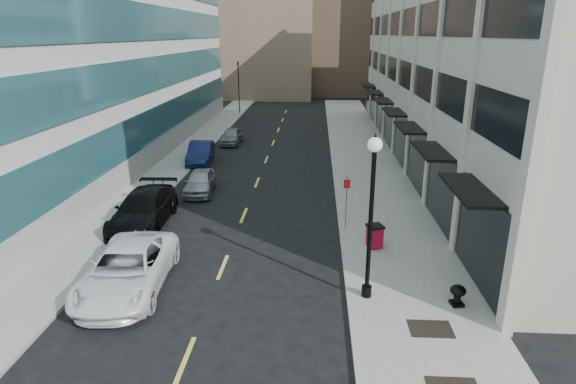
# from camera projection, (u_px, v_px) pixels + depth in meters

# --- Properties ---
(sidewalk_right) EXTENTS (5.00, 80.00, 0.15)m
(sidewalk_right) POSITION_uv_depth(u_px,v_px,m) (373.00, 183.00, 30.96)
(sidewalk_right) COLOR gray
(sidewalk_right) RESTS_ON ground
(sidewalk_left) EXTENTS (3.00, 80.00, 0.15)m
(sidewalk_left) POSITION_uv_depth(u_px,v_px,m) (159.00, 180.00, 31.73)
(sidewalk_left) COLOR gray
(sidewalk_left) RESTS_ON ground
(building_right) EXTENTS (15.30, 46.50, 18.25)m
(building_right) POSITION_uv_depth(u_px,v_px,m) (502.00, 37.00, 34.27)
(building_right) COLOR #BFB3A1
(building_right) RESTS_ON ground
(building_left) EXTENTS (16.14, 46.00, 20.00)m
(building_left) POSITION_uv_depth(u_px,v_px,m) (53.00, 23.00, 35.78)
(building_left) COLOR silver
(building_left) RESTS_ON ground
(skyline_tan_near) EXTENTS (14.00, 18.00, 28.00)m
(skyline_tan_near) POSITION_uv_depth(u_px,v_px,m) (267.00, 0.00, 72.73)
(skyline_tan_near) COLOR #856C57
(skyline_tan_near) RESTS_ON ground
(skyline_tan_far) EXTENTS (12.00, 14.00, 22.00)m
(skyline_tan_far) POSITION_uv_depth(u_px,v_px,m) (216.00, 23.00, 83.70)
(skyline_tan_far) COLOR #856C57
(skyline_tan_far) RESTS_ON ground
(skyline_stone) EXTENTS (10.00, 14.00, 20.00)m
(skyline_stone) POSITION_uv_depth(u_px,v_px,m) (414.00, 28.00, 70.87)
(skyline_stone) COLOR #BFB3A1
(skyline_stone) RESTS_ON ground
(grate_far) EXTENTS (1.40, 1.00, 0.01)m
(grate_far) POSITION_uv_depth(u_px,v_px,m) (431.00, 329.00, 15.57)
(grate_far) COLOR black
(grate_far) RESTS_ON sidewalk_right
(road_centerline) EXTENTS (0.15, 68.20, 0.01)m
(road_centerline) POSITION_uv_depth(u_px,v_px,m) (251.00, 197.00, 28.55)
(road_centerline) COLOR #D8CC4C
(road_centerline) RESTS_ON ground
(traffic_signal) EXTENTS (0.66, 0.66, 6.98)m
(traffic_signal) POSITION_uv_depth(u_px,v_px,m) (238.00, 65.00, 56.45)
(traffic_signal) COLOR black
(traffic_signal) RESTS_ON ground
(car_white_van) EXTENTS (3.16, 6.21, 1.68)m
(car_white_van) POSITION_uv_depth(u_px,v_px,m) (128.00, 269.00, 18.04)
(car_white_van) COLOR white
(car_white_van) RESTS_ON ground
(car_black_pickup) EXTENTS (2.55, 5.98, 1.72)m
(car_black_pickup) POSITION_uv_depth(u_px,v_px,m) (144.00, 209.00, 24.13)
(car_black_pickup) COLOR black
(car_black_pickup) RESTS_ON ground
(car_silver_sedan) EXTENTS (1.97, 4.22, 1.40)m
(car_silver_sedan) POSITION_uv_depth(u_px,v_px,m) (200.00, 182.00, 29.18)
(car_silver_sedan) COLOR #9EA1A7
(car_silver_sedan) RESTS_ON ground
(car_blue_sedan) EXTENTS (2.11, 4.86, 1.55)m
(car_blue_sedan) POSITION_uv_depth(u_px,v_px,m) (201.00, 153.00, 35.92)
(car_blue_sedan) COLOR #121D46
(car_blue_sedan) RESTS_ON ground
(car_grey_sedan) EXTENTS (1.64, 4.05, 1.38)m
(car_grey_sedan) POSITION_uv_depth(u_px,v_px,m) (231.00, 136.00, 42.13)
(car_grey_sedan) COLOR gray
(car_grey_sedan) RESTS_ON ground
(trash_bin) EXTENTS (0.84, 0.84, 1.07)m
(trash_bin) POSITION_uv_depth(u_px,v_px,m) (375.00, 235.00, 21.34)
(trash_bin) COLOR #AC0B22
(trash_bin) RESTS_ON sidewalk_right
(lamppost) EXTENTS (0.50, 0.50, 6.02)m
(lamppost) POSITION_uv_depth(u_px,v_px,m) (371.00, 205.00, 16.42)
(lamppost) COLOR black
(lamppost) RESTS_ON sidewalk_right
(sign_post) EXTENTS (0.31, 0.07, 2.67)m
(sign_post) POSITION_uv_depth(u_px,v_px,m) (347.00, 196.00, 23.09)
(sign_post) COLOR slate
(sign_post) RESTS_ON sidewalk_right
(urn_planter) EXTENTS (0.55, 0.55, 0.77)m
(urn_planter) POSITION_uv_depth(u_px,v_px,m) (458.00, 293.00, 16.80)
(urn_planter) COLOR black
(urn_planter) RESTS_ON sidewalk_right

